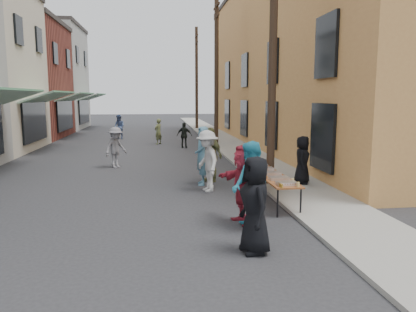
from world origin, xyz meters
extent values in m
plane|color=#28282B|center=(0.00, 0.00, 0.00)|extent=(120.00, 120.00, 0.00)
cube|color=gray|center=(5.00, 15.00, 0.05)|extent=(2.20, 60.00, 0.10)
cube|color=maroon|center=(-10.00, 21.00, 4.00)|extent=(8.00, 8.00, 8.00)
cube|color=gray|center=(-10.00, 29.00, 4.50)|extent=(8.00, 8.00, 9.00)
cube|color=#C68647|center=(11.10, 14.00, 5.00)|extent=(10.00, 28.00, 10.00)
cylinder|color=#2D2116|center=(4.30, 3.00, 4.50)|extent=(0.26, 0.26, 9.00)
cylinder|color=#2D2116|center=(4.30, 15.00, 4.50)|extent=(0.26, 0.26, 9.00)
cylinder|color=#2D2116|center=(4.30, 27.00, 4.50)|extent=(0.26, 0.26, 9.00)
cube|color=brown|center=(3.80, 1.46, 0.73)|extent=(0.70, 4.00, 0.04)
cylinder|color=black|center=(3.51, -0.42, 0.35)|extent=(0.04, 0.04, 0.71)
cylinder|color=black|center=(4.09, -0.42, 0.35)|extent=(0.04, 0.04, 0.71)
cylinder|color=black|center=(3.51, 3.34, 0.35)|extent=(0.04, 0.04, 0.71)
cylinder|color=black|center=(4.09, 3.34, 0.35)|extent=(0.04, 0.04, 0.71)
cube|color=maroon|center=(3.80, -0.19, 0.79)|extent=(0.50, 0.33, 0.08)
cube|color=#B2B2B7|center=(3.80, 0.46, 0.79)|extent=(0.50, 0.33, 0.08)
cube|color=tan|center=(3.80, 1.16, 0.79)|extent=(0.50, 0.33, 0.08)
cube|color=#B2B2B7|center=(3.80, 1.86, 0.79)|extent=(0.50, 0.33, 0.08)
cube|color=tan|center=(3.80, 2.56, 0.79)|extent=(0.50, 0.33, 0.08)
cylinder|color=#A57F26|center=(3.58, -0.49, 0.79)|extent=(0.07, 0.07, 0.08)
cylinder|color=#A57F26|center=(3.58, -0.39, 0.79)|extent=(0.07, 0.07, 0.08)
cylinder|color=#A57F26|center=(3.58, -0.29, 0.79)|extent=(0.07, 0.07, 0.08)
cylinder|color=tan|center=(4.00, -0.44, 0.81)|extent=(0.08, 0.08, 0.12)
imported|color=black|center=(2.42, -2.53, 0.92)|extent=(0.69, 0.96, 1.83)
imported|color=teal|center=(2.10, 3.51, 0.97)|extent=(0.47, 0.71, 1.95)
imported|color=teal|center=(2.63, -1.29, 0.98)|extent=(0.86, 1.05, 1.97)
imported|color=beige|center=(2.17, 2.56, 0.95)|extent=(0.96, 1.35, 1.90)
imported|color=olive|center=(2.46, 3.98, 0.94)|extent=(0.97, 1.17, 1.87)
imported|color=#A02233|center=(2.60, -0.73, 0.93)|extent=(1.02, 1.81, 1.86)
imported|color=black|center=(5.32, 2.82, 0.88)|extent=(0.76, 0.89, 1.56)
imported|color=slate|center=(-1.05, 7.24, 0.84)|extent=(1.19, 1.22, 1.68)
imported|color=black|center=(2.21, 13.33, 0.73)|extent=(0.92, 0.54, 1.47)
imported|color=#5D663B|center=(0.75, 15.45, 0.79)|extent=(0.65, 0.68, 1.57)
imported|color=#4C6393|center=(-1.91, 18.96, 0.84)|extent=(1.03, 1.02, 1.68)
camera|label=1|loc=(0.62, -9.67, 2.91)|focal=35.00mm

